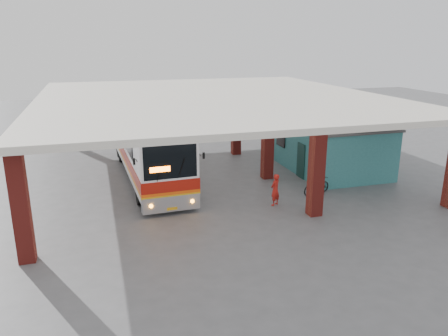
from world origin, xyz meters
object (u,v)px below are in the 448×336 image
coach_bus (148,146)px  pedestrian (275,190)px  motorcycle (316,186)px  red_chair (273,154)px

coach_bus → pedestrian: bearing=-52.7°
motorcycle → red_chair: bearing=-21.7°
motorcycle → pedestrian: bearing=89.9°
pedestrian → red_chair: size_ratio=1.86×
coach_bus → red_chair: coach_bus is taller
pedestrian → red_chair: (3.32, 8.17, -0.41)m
motorcycle → pedestrian: size_ratio=1.11×
coach_bus → motorcycle: coach_bus is taller
coach_bus → motorcycle: 10.15m
red_chair → pedestrian: bearing=-98.2°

